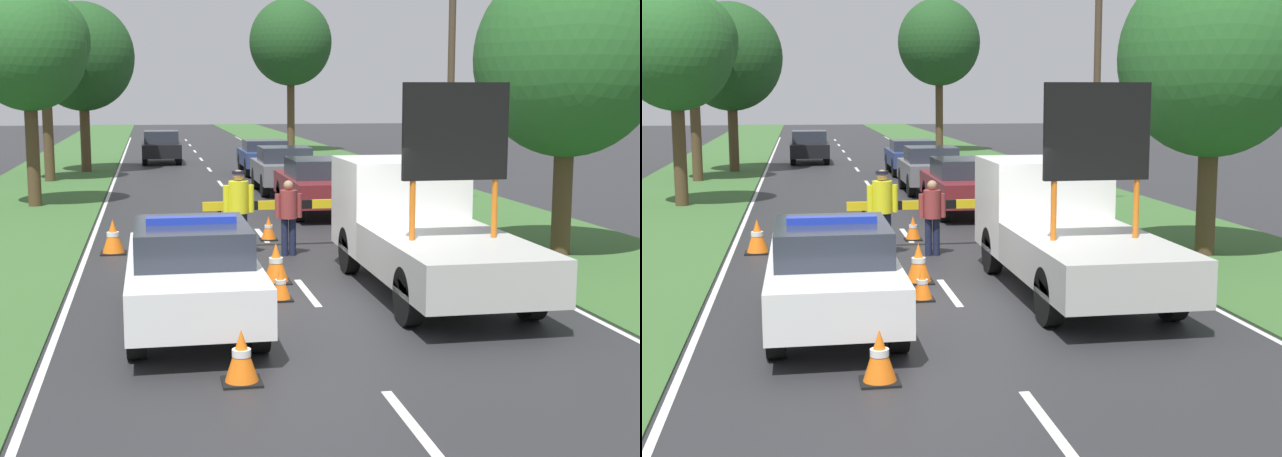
{
  "view_description": "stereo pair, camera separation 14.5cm",
  "coord_description": "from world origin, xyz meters",
  "views": [
    {
      "loc": [
        -2.53,
        -13.51,
        3.31
      ],
      "look_at": [
        0.19,
        0.68,
        1.1
      ],
      "focal_mm": 50.0,
      "sensor_mm": 36.0,
      "label": 1
    },
    {
      "loc": [
        -2.38,
        -13.53,
        3.31
      ],
      "look_at": [
        0.19,
        0.68,
        1.1
      ],
      "focal_mm": 50.0,
      "sensor_mm": 36.0,
      "label": 2
    }
  ],
  "objects": [
    {
      "name": "ground_plane",
      "position": [
        0.0,
        0.0,
        0.0
      ],
      "size": [
        160.0,
        160.0,
        0.0
      ],
      "primitive_type": "plane",
      "color": "#28282B"
    },
    {
      "name": "lane_markings",
      "position": [
        0.0,
        17.42,
        0.0
      ],
      "size": [
        7.83,
        72.43,
        0.01
      ],
      "color": "silver",
      "rests_on": "ground"
    },
    {
      "name": "grass_verge_left",
      "position": [
        -6.17,
        20.0,
        0.01
      ],
      "size": [
        4.42,
        120.0,
        0.03
      ],
      "color": "#38602D",
      "rests_on": "ground"
    },
    {
      "name": "grass_verge_right",
      "position": [
        6.17,
        20.0,
        0.01
      ],
      "size": [
        4.42,
        120.0,
        0.03
      ],
      "color": "#38602D",
      "rests_on": "ground"
    },
    {
      "name": "police_car",
      "position": [
        -1.98,
        -0.98,
        0.79
      ],
      "size": [
        1.79,
        4.82,
        1.6
      ],
      "rotation": [
        0.0,
        0.0,
        -0.08
      ],
      "color": "white",
      "rests_on": "ground"
    },
    {
      "name": "work_truck",
      "position": [
        1.98,
        0.94,
        1.06
      ],
      "size": [
        2.1,
        6.1,
        3.46
      ],
      "rotation": [
        0.0,
        0.0,
        3.18
      ],
      "color": "white",
      "rests_on": "ground"
    },
    {
      "name": "road_barrier",
      "position": [
        0.29,
        5.19,
        0.86
      ],
      "size": [
        3.51,
        0.08,
        1.03
      ],
      "rotation": [
        0.0,
        0.0,
        -0.13
      ],
      "color": "black",
      "rests_on": "ground"
    },
    {
      "name": "police_officer",
      "position": [
        -0.77,
        4.45,
        1.05
      ],
      "size": [
        0.63,
        0.4,
        1.76
      ],
      "rotation": [
        0.0,
        0.0,
        3.6
      ],
      "color": "#191E38",
      "rests_on": "ground"
    },
    {
      "name": "pedestrian_civilian",
      "position": [
        0.22,
        4.25,
        0.91
      ],
      "size": [
        0.56,
        0.35,
        1.55
      ],
      "rotation": [
        0.0,
        0.0,
        0.23
      ],
      "color": "#191E38",
      "rests_on": "ground"
    },
    {
      "name": "traffic_cone_near_police",
      "position": [
        -0.4,
        1.69,
        0.35
      ],
      "size": [
        0.51,
        0.51,
        0.71
      ],
      "color": "black",
      "rests_on": "ground"
    },
    {
      "name": "traffic_cone_centre_front",
      "position": [
        -0.52,
        0.36,
        0.26
      ],
      "size": [
        0.38,
        0.38,
        0.53
      ],
      "color": "black",
      "rests_on": "ground"
    },
    {
      "name": "traffic_cone_near_truck",
      "position": [
        -1.56,
        -3.65,
        0.31
      ],
      "size": [
        0.46,
        0.46,
        0.63
      ],
      "color": "black",
      "rests_on": "ground"
    },
    {
      "name": "traffic_cone_behind_barrier",
      "position": [
        -3.32,
        5.15,
        0.36
      ],
      "size": [
        0.52,
        0.52,
        0.72
      ],
      "color": "black",
      "rests_on": "ground"
    },
    {
      "name": "traffic_cone_lane_edge",
      "position": [
        0.07,
        6.26,
        0.27
      ],
      "size": [
        0.39,
        0.39,
        0.54
      ],
      "color": "black",
      "rests_on": "ground"
    },
    {
      "name": "queued_car_wagon_maroon",
      "position": [
        1.96,
        10.39,
        0.81
      ],
      "size": [
        1.74,
        4.69,
        1.53
      ],
      "rotation": [
        0.0,
        0.0,
        3.14
      ],
      "color": "maroon",
      "rests_on": "ground"
    },
    {
      "name": "queued_car_suv_grey",
      "position": [
        1.86,
        15.77,
        0.8
      ],
      "size": [
        1.83,
        3.9,
        1.53
      ],
      "rotation": [
        0.0,
        0.0,
        3.14
      ],
      "color": "slate",
      "rests_on": "ground"
    },
    {
      "name": "queued_car_hatch_blue",
      "position": [
        2.08,
        22.56,
        0.76
      ],
      "size": [
        1.88,
        4.08,
        1.4
      ],
      "rotation": [
        0.0,
        0.0,
        3.14
      ],
      "color": "navy",
      "rests_on": "ground"
    },
    {
      "name": "queued_car_sedan_black",
      "position": [
        -1.98,
        29.22,
        0.77
      ],
      "size": [
        1.78,
        3.98,
        1.52
      ],
      "rotation": [
        0.0,
        0.0,
        3.14
      ],
      "color": "black",
      "rests_on": "ground"
    },
    {
      "name": "roadside_tree_near_left",
      "position": [
        -5.85,
        13.39,
        4.47
      ],
      "size": [
        3.29,
        3.29,
        6.23
      ],
      "color": "#4C3823",
      "rests_on": "ground"
    },
    {
      "name": "roadside_tree_near_right",
      "position": [
        -5.14,
        24.91,
        4.75
      ],
      "size": [
        4.24,
        4.24,
        7.0
      ],
      "color": "#4C3823",
      "rests_on": "ground"
    },
    {
      "name": "roadside_tree_mid_left",
      "position": [
        -6.2,
        20.96,
        5.14
      ],
      "size": [
        3.32,
        3.32,
        6.93
      ],
      "color": "#4C3823",
      "rests_on": "ground"
    },
    {
      "name": "roadside_tree_mid_right",
      "position": [
        5.69,
        3.22,
        3.96
      ],
      "size": [
        3.73,
        3.73,
        5.94
      ],
      "color": "#4C3823",
      "rests_on": "ground"
    },
    {
      "name": "roadside_tree_far_left",
      "position": [
        5.27,
        35.83,
        6.01
      ],
      "size": [
        4.53,
        4.53,
        8.42
      ],
      "color": "#4C3823",
      "rests_on": "ground"
    },
    {
      "name": "utility_pole",
      "position": [
        5.84,
        10.63,
        3.46
      ],
      "size": [
        1.2,
        0.2,
        6.69
      ],
      "color": "#473828",
      "rests_on": "ground"
    }
  ]
}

